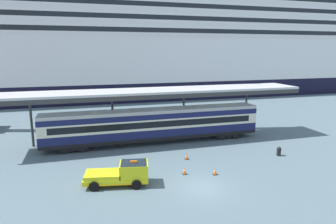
% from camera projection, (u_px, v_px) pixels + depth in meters
% --- Properties ---
extents(ground_plane, '(400.00, 400.00, 0.00)m').
position_uv_depth(ground_plane, '(202.00, 188.00, 24.22)').
color(ground_plane, slate).
extents(cruise_ship, '(166.87, 22.65, 40.74)m').
position_uv_depth(cruise_ship, '(105.00, 36.00, 69.74)').
color(cruise_ship, black).
rests_on(cruise_ship, ground).
extents(platform_canopy, '(36.62, 5.09, 6.36)m').
position_uv_depth(platform_canopy, '(153.00, 92.00, 35.19)').
color(platform_canopy, '#BBBBBB').
rests_on(platform_canopy, ground).
extents(train_carriage, '(25.58, 2.81, 4.11)m').
position_uv_depth(train_carriage, '(154.00, 124.00, 35.56)').
color(train_carriage, black).
rests_on(train_carriage, ground).
extents(service_truck, '(5.48, 2.98, 2.02)m').
position_uv_depth(service_truck, '(123.00, 173.00, 24.65)').
color(service_truck, yellow).
rests_on(service_truck, ground).
extents(traffic_cone_near, '(0.36, 0.36, 0.63)m').
position_uv_depth(traffic_cone_near, '(185.00, 171.00, 26.85)').
color(traffic_cone_near, black).
rests_on(traffic_cone_near, ground).
extents(traffic_cone_mid, '(0.36, 0.36, 0.64)m').
position_uv_depth(traffic_cone_mid, '(187.00, 156.00, 30.54)').
color(traffic_cone_mid, black).
rests_on(traffic_cone_mid, ground).
extents(traffic_cone_far, '(0.36, 0.36, 0.62)m').
position_uv_depth(traffic_cone_far, '(215.00, 171.00, 26.74)').
color(traffic_cone_far, black).
rests_on(traffic_cone_far, ground).
extents(quay_bollard, '(0.48, 0.48, 0.96)m').
position_uv_depth(quay_bollard, '(279.00, 151.00, 31.56)').
color(quay_bollard, black).
rests_on(quay_bollard, ground).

